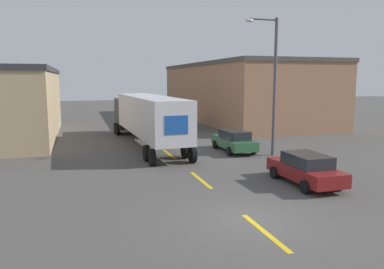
% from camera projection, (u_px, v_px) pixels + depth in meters
% --- Properties ---
extents(ground_plane, '(160.00, 160.00, 0.00)m').
position_uv_depth(ground_plane, '(249.00, 219.00, 13.41)').
color(ground_plane, '#4C4947').
extents(road_centerline, '(0.20, 16.65, 0.01)m').
position_uv_depth(road_centerline, '(201.00, 180.00, 18.63)').
color(road_centerline, gold).
rests_on(road_centerline, ground_plane).
extents(warehouse_right, '(11.43, 28.59, 6.90)m').
position_uv_depth(warehouse_right, '(237.00, 92.00, 46.29)').
color(warehouse_right, '#9E7051').
rests_on(warehouse_right, ground_plane).
extents(semi_truck, '(3.53, 15.85, 3.76)m').
position_uv_depth(semi_truck, '(146.00, 115.00, 28.18)').
color(semi_truck, black).
rests_on(semi_truck, ground_plane).
extents(parked_car_right_far, '(1.95, 4.38, 1.48)m').
position_uv_depth(parked_car_right_far, '(182.00, 120.00, 38.94)').
color(parked_car_right_far, '#B2B2B7').
rests_on(parked_car_right_far, ground_plane).
extents(parked_car_right_mid, '(1.95, 4.38, 1.48)m').
position_uv_depth(parked_car_right_mid, '(234.00, 141.00, 25.91)').
color(parked_car_right_mid, '#2D5B38').
rests_on(parked_car_right_mid, ground_plane).
extents(parked_car_right_near, '(1.95, 4.38, 1.48)m').
position_uv_depth(parked_car_right_near, '(305.00, 169.00, 17.78)').
color(parked_car_right_near, maroon).
rests_on(parked_car_right_near, ground_plane).
extents(street_lamp, '(2.27, 0.32, 8.79)m').
position_uv_depth(street_lamp, '(272.00, 78.00, 23.91)').
color(street_lamp, '#4C4C51').
rests_on(street_lamp, ground_plane).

